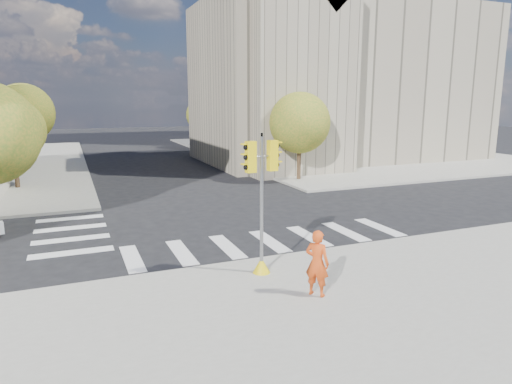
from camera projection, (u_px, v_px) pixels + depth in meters
ground at (253, 228)px, 20.24m from camera, size 160.00×160.00×0.00m
sidewalk_near at (436, 350)px, 10.26m from camera, size 30.00×14.00×0.15m
sidewalk_far_right at (331, 150)px, 51.25m from camera, size 28.00×40.00×0.15m
civic_building at (332, 81)px, 41.95m from camera, size 26.00×16.00×19.39m
office_tower at (286, 31)px, 63.54m from camera, size 20.00×18.00×30.00m
tree_lw_mid at (12, 130)px, 28.27m from camera, size 4.00×4.00×5.77m
tree_lw_far at (24, 113)px, 37.19m from camera, size 4.80×4.80×6.95m
tree_re_near at (300, 123)px, 31.30m from camera, size 4.20×4.20×6.16m
tree_re_mid at (239, 114)px, 42.12m from camera, size 4.60×4.60×6.66m
tree_re_far at (203, 115)px, 53.09m from camera, size 4.00×4.00×5.88m
lamp_near at (281, 113)px, 35.01m from camera, size 0.35×0.18×8.11m
lamp_far at (224, 110)px, 47.70m from camera, size 0.35×0.18×8.11m
traffic_signal at (262, 216)px, 14.28m from camera, size 1.08×0.56×4.47m
photographer at (317, 263)px, 12.79m from camera, size 0.79×0.83×1.91m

